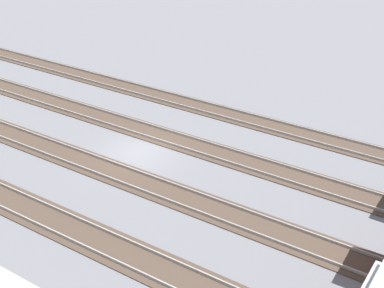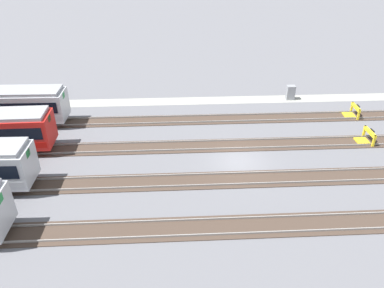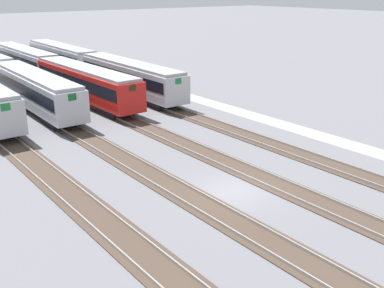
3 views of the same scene
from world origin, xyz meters
TOP-DOWN VIEW (x-y plane):
  - ground_plane at (0.00, 0.00)m, footprint 400.00×400.00m
  - rail_track_nearest at (0.00, -7.77)m, footprint 90.00×2.23m
  - rail_track_near_inner at (0.00, -2.59)m, footprint 90.00×2.24m
  - rail_track_middle at (0.00, 2.59)m, footprint 90.00×2.24m
  - rail_track_far_inner at (0.00, 7.77)m, footprint 90.00×2.23m

SIDE VIEW (x-z plane):
  - ground_plane at x=0.00m, z-range 0.00..0.00m
  - rail_track_nearest at x=0.00m, z-range -0.06..0.15m
  - rail_track_near_inner at x=0.00m, z-range -0.06..0.15m
  - rail_track_middle at x=0.00m, z-range -0.06..0.15m
  - rail_track_far_inner at x=0.00m, z-range -0.06..0.15m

